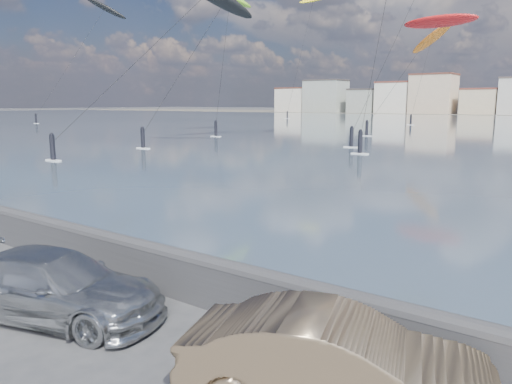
% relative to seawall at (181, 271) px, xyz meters
% --- Properties ---
extents(ground, '(700.00, 700.00, 0.00)m').
position_rel_seawall_xyz_m(ground, '(0.00, -2.70, -0.58)').
color(ground, '#333335').
rests_on(ground, ground).
extents(seawall, '(400.00, 0.36, 1.08)m').
position_rel_seawall_xyz_m(seawall, '(0.00, 0.00, 0.00)').
color(seawall, '#28282B').
rests_on(seawall, ground).
extents(car_silver, '(4.77, 3.02, 1.29)m').
position_rel_seawall_xyz_m(car_silver, '(-1.24, -2.16, 0.06)').
color(car_silver, '#A8ABAE').
rests_on(car_silver, ground).
extents(car_champagne, '(4.39, 2.70, 1.37)m').
position_rel_seawall_xyz_m(car_champagne, '(4.46, -1.62, 0.10)').
color(car_champagne, '#9D815E').
rests_on(car_champagne, ground).
extents(kitesurfer_2, '(9.98, 19.12, 26.88)m').
position_rel_seawall_xyz_m(kitesurfer_2, '(-83.86, 62.64, 22.95)').
color(kitesurfer_2, black).
rests_on(kitesurfer_2, ground).
extents(kitesurfer_4, '(11.03, 17.64, 16.15)m').
position_rel_seawall_xyz_m(kitesurfer_4, '(-15.04, 65.67, 14.42)').
color(kitesurfer_4, red).
rests_on(kitesurfer_4, ground).
extents(kitesurfer_14, '(10.36, 15.12, 19.60)m').
position_rel_seawall_xyz_m(kitesurfer_14, '(-25.54, 95.86, 15.88)').
color(kitesurfer_14, orange).
rests_on(kitesurfer_14, ground).
extents(kitesurfer_16, '(6.12, 12.71, 32.06)m').
position_rel_seawall_xyz_m(kitesurfer_16, '(-60.92, 110.04, 29.17)').
color(kitesurfer_16, yellow).
rests_on(kitesurfer_16, ground).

